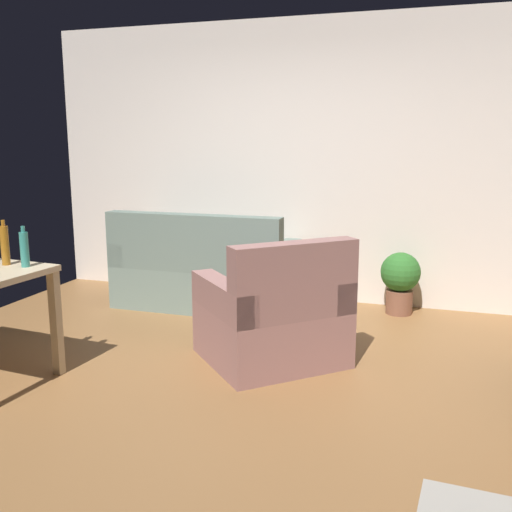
{
  "coord_description": "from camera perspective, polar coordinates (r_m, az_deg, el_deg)",
  "views": [
    {
      "loc": [
        1.37,
        -3.43,
        1.58
      ],
      "look_at": [
        0.1,
        0.5,
        0.75
      ],
      "focal_mm": 41.0,
      "sensor_mm": 36.0,
      "label": 1
    }
  ],
  "objects": [
    {
      "name": "bottle_amber",
      "position": [
        4.19,
        -23.3,
        1.0
      ],
      "size": [
        0.05,
        0.05,
        0.3
      ],
      "color": "#9E6019",
      "rests_on": "desk"
    },
    {
      "name": "couch",
      "position": [
        5.6,
        -5.02,
        -1.81
      ],
      "size": [
        1.66,
        0.84,
        0.92
      ],
      "rotation": [
        0.0,
        0.0,
        3.14
      ],
      "color": "slate",
      "rests_on": "ground_plane"
    },
    {
      "name": "bottle_tall",
      "position": [
        4.08,
        -21.66,
        0.65
      ],
      "size": [
        0.06,
        0.06,
        0.27
      ],
      "color": "teal",
      "rests_on": "desk"
    },
    {
      "name": "armchair",
      "position": [
        4.18,
        1.82,
        -6.15
      ],
      "size": [
        1.23,
        1.23,
        0.92
      ],
      "rotation": [
        0.0,
        0.0,
        3.9
      ],
      "color": "#996B66",
      "rests_on": "ground_plane"
    },
    {
      "name": "wall_rear",
      "position": [
        5.8,
        4.27,
        9.06
      ],
      "size": [
        5.2,
        0.1,
        2.7
      ],
      "primitive_type": "cube",
      "color": "silver",
      "rests_on": "ground_plane"
    },
    {
      "name": "potted_plant",
      "position": [
        5.49,
        13.89,
        -2.14
      ],
      "size": [
        0.36,
        0.36,
        0.57
      ],
      "color": "brown",
      "rests_on": "ground_plane"
    },
    {
      "name": "ground_plane",
      "position": [
        4.02,
        -3.62,
        -11.96
      ],
      "size": [
        5.2,
        4.4,
        0.02
      ],
      "primitive_type": "cube",
      "color": "olive"
    }
  ]
}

